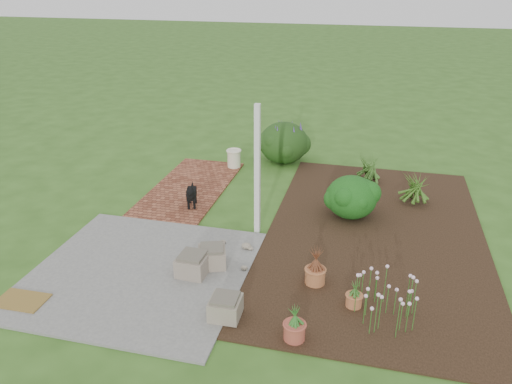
% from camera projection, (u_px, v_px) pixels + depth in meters
% --- Properties ---
extents(ground, '(80.00, 80.00, 0.00)m').
position_uv_depth(ground, '(241.00, 233.00, 9.54)').
color(ground, '#32581B').
rests_on(ground, ground).
extents(concrete_patio, '(3.50, 3.50, 0.04)m').
position_uv_depth(concrete_patio, '(140.00, 272.00, 8.26)').
color(concrete_patio, slate).
rests_on(concrete_patio, ground).
extents(brick_path, '(1.60, 3.50, 0.04)m').
position_uv_depth(brick_path, '(190.00, 188.00, 11.46)').
color(brick_path, brown).
rests_on(brick_path, ground).
extents(garden_bed, '(4.00, 7.00, 0.03)m').
position_uv_depth(garden_bed, '(375.00, 235.00, 9.42)').
color(garden_bed, black).
rests_on(garden_bed, ground).
extents(veranda_post, '(0.10, 0.10, 2.50)m').
position_uv_depth(veranda_post, '(257.00, 171.00, 9.05)').
color(veranda_post, white).
rests_on(veranda_post, ground).
extents(stone_trough_near, '(0.45, 0.45, 0.29)m').
position_uv_depth(stone_trough_near, '(225.00, 308.00, 7.12)').
color(stone_trough_near, gray).
rests_on(stone_trough_near, concrete_patio).
extents(stone_trough_mid, '(0.49, 0.49, 0.31)m').
position_uv_depth(stone_trough_mid, '(193.00, 265.00, 8.13)').
color(stone_trough_mid, gray).
rests_on(stone_trough_mid, concrete_patio).
extents(stone_trough_far, '(0.58, 0.58, 0.30)m').
position_uv_depth(stone_trough_far, '(212.00, 257.00, 8.37)').
color(stone_trough_far, gray).
rests_on(stone_trough_far, concrete_patio).
extents(coir_doormat, '(0.75, 0.49, 0.02)m').
position_uv_depth(coir_doormat, '(22.00, 300.00, 7.51)').
color(coir_doormat, olive).
rests_on(coir_doormat, concrete_patio).
extents(black_dog, '(0.28, 0.59, 0.51)m').
position_uv_depth(black_dog, '(191.00, 194.00, 10.35)').
color(black_dog, black).
rests_on(black_dog, brick_path).
extents(cream_ceramic_urn, '(0.39, 0.39, 0.44)m').
position_uv_depth(cream_ceramic_urn, '(234.00, 159.00, 12.53)').
color(cream_ceramic_urn, beige).
rests_on(cream_ceramic_urn, brick_path).
extents(evergreen_shrub, '(1.26, 1.26, 0.86)m').
position_uv_depth(evergreen_shrub, '(352.00, 196.00, 9.97)').
color(evergreen_shrub, '#09350B').
rests_on(evergreen_shrub, garden_bed).
extents(agapanthus_clump_back, '(0.90, 0.90, 0.79)m').
position_uv_depth(agapanthus_clump_back, '(415.00, 186.00, 10.54)').
color(agapanthus_clump_back, '#184112').
rests_on(agapanthus_clump_back, garden_bed).
extents(agapanthus_clump_front, '(1.06, 1.06, 0.74)m').
position_uv_depth(agapanthus_clump_front, '(369.00, 167.00, 11.64)').
color(agapanthus_clump_front, '#133B19').
rests_on(agapanthus_clump_front, garden_bed).
extents(pink_flower_patch, '(1.05, 1.05, 0.64)m').
position_uv_depth(pink_flower_patch, '(383.00, 298.00, 7.06)').
color(pink_flower_patch, '#113D0F').
rests_on(pink_flower_patch, garden_bed).
extents(terracotta_pot_bronze, '(0.36, 0.36, 0.26)m').
position_uv_depth(terracotta_pot_bronze, '(315.00, 276.00, 7.91)').
color(terracotta_pot_bronze, '#AA6539').
rests_on(terracotta_pot_bronze, garden_bed).
extents(terracotta_pot_small_left, '(0.30, 0.30, 0.20)m').
position_uv_depth(terracotta_pot_small_left, '(354.00, 300.00, 7.38)').
color(terracotta_pot_small_left, '#B3673C').
rests_on(terracotta_pot_small_left, garden_bed).
extents(terracotta_pot_small_right, '(0.32, 0.32, 0.25)m').
position_uv_depth(terracotta_pot_small_right, '(294.00, 331.00, 6.71)').
color(terracotta_pot_small_right, '#A54938').
rests_on(terracotta_pot_small_right, garden_bed).
extents(purple_flowering_bush, '(1.54, 1.54, 1.07)m').
position_uv_depth(purple_flowering_bush, '(284.00, 142.00, 12.88)').
color(purple_flowering_bush, black).
rests_on(purple_flowering_bush, ground).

